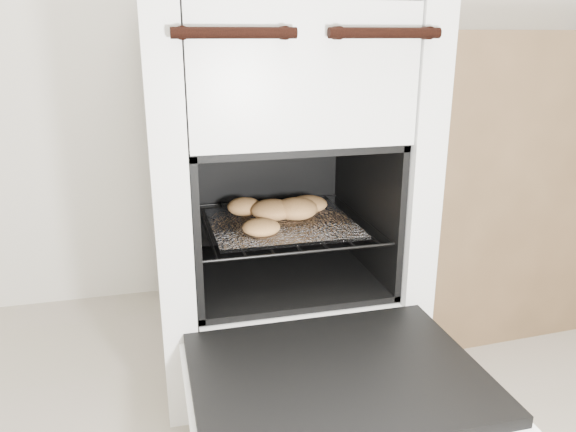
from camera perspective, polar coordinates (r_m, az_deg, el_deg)
name	(u,v)px	position (r m, az deg, el deg)	size (l,w,h in m)	color
stove	(274,180)	(1.58, -1.47, 3.70)	(0.67, 0.75, 1.03)	silver
oven_door	(337,380)	(1.19, 4.99, -16.23)	(0.60, 0.47, 0.04)	black
oven_rack	(280,223)	(1.54, -0.82, -0.74)	(0.49, 0.47, 0.01)	black
foil_sheet	(282,223)	(1.52, -0.63, -0.76)	(0.38, 0.34, 0.01)	white
baked_rolls	(280,210)	(1.54, -0.83, 0.63)	(0.32, 0.31, 0.06)	tan
counter	(503,172)	(2.03, 20.99, 4.20)	(0.90, 0.60, 0.90)	brown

